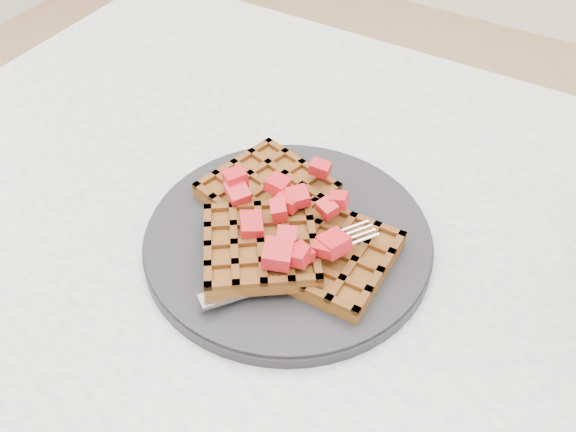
# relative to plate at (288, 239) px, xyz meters

# --- Properties ---
(table) EXTENTS (1.20, 0.80, 0.75)m
(table) POSITION_rel_plate_xyz_m (0.10, 0.01, -0.12)
(table) COLOR silver
(table) RESTS_ON ground
(plate) EXTENTS (0.28, 0.28, 0.02)m
(plate) POSITION_rel_plate_xyz_m (0.00, 0.00, 0.00)
(plate) COLOR black
(plate) RESTS_ON table
(waffles) EXTENTS (0.21, 0.21, 0.03)m
(waffles) POSITION_rel_plate_xyz_m (0.00, -0.00, 0.02)
(waffles) COLOR brown
(waffles) RESTS_ON plate
(strawberry_pile) EXTENTS (0.15, 0.15, 0.02)m
(strawberry_pile) POSITION_rel_plate_xyz_m (0.00, 0.00, 0.05)
(strawberry_pile) COLOR #9E0710
(strawberry_pile) RESTS_ON waffles
(fork) EXTENTS (0.12, 0.16, 0.02)m
(fork) POSITION_rel_plate_xyz_m (0.04, -0.04, 0.02)
(fork) COLOR silver
(fork) RESTS_ON plate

